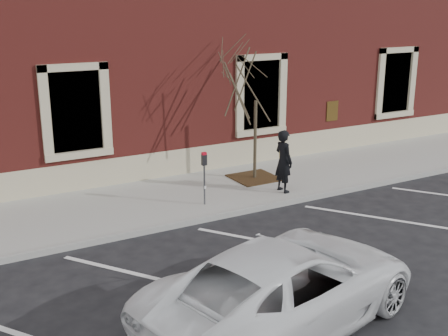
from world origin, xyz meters
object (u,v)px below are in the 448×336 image
sapling (256,78)px  man (284,161)px  parking_meter (204,168)px  white_truck (285,285)px

sapling → man: bearing=-88.9°
man → parking_meter: size_ratio=1.25×
parking_meter → man: bearing=-4.6°
white_truck → sapling: bearing=-43.5°
sapling → white_truck: bearing=-118.8°
man → parking_meter: man is taller
sapling → white_truck: 8.20m
man → white_truck: size_ratio=0.33×
parking_meter → sapling: size_ratio=0.33×
man → white_truck: man is taller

